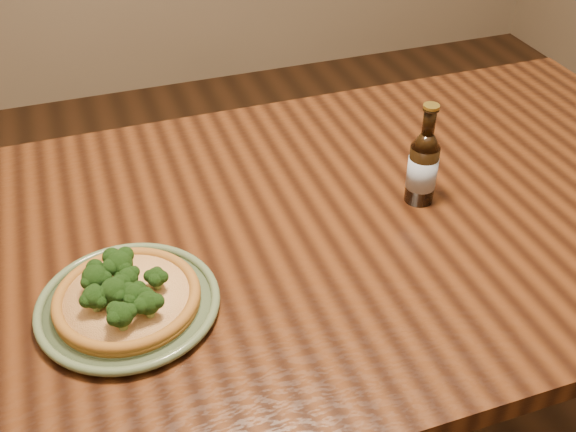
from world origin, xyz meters
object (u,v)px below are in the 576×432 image
object	(u,v)px
table	(328,257)
pizza	(126,296)
beer_bottle	(423,167)
plate	(128,304)

from	to	relation	value
table	pizza	distance (m)	0.41
table	beer_bottle	xyz separation A→B (m)	(0.18, -0.00, 0.17)
table	beer_bottle	size ratio (longest dim) A/B	8.13
table	pizza	bearing A→B (deg)	-163.46
pizza	beer_bottle	xyz separation A→B (m)	(0.55, 0.11, 0.04)
pizza	beer_bottle	size ratio (longest dim) A/B	1.13
plate	beer_bottle	distance (m)	0.57
beer_bottle	table	bearing A→B (deg)	-175.86
table	plate	xyz separation A→B (m)	(-0.37, -0.11, 0.10)
pizza	plate	bearing A→B (deg)	49.01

